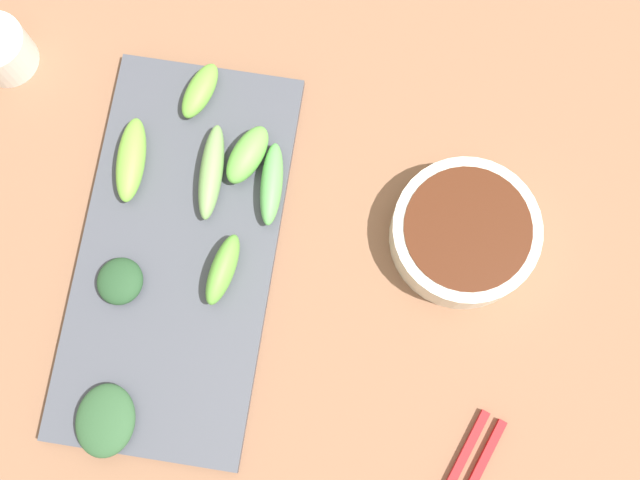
{
  "coord_description": "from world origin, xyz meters",
  "views": [
    {
      "loc": [
        -0.03,
        0.15,
        0.79
      ],
      "look_at": [
        -0.01,
        -0.01,
        0.05
      ],
      "focal_mm": 45.73,
      "sensor_mm": 36.0,
      "label": 1
    }
  ],
  "objects": [
    {
      "name": "broccoli_stalk_7",
      "position": [
        0.13,
        -0.14,
        0.04
      ],
      "size": [
        0.04,
        0.07,
        0.02
      ],
      "primitive_type": "ellipsoid",
      "rotation": [
        0.0,
        0.0,
        -0.29
      ],
      "color": "#6DB43F",
      "rests_on": "serving_plate"
    },
    {
      "name": "broccoli_stalk_0",
      "position": [
        0.18,
        -0.06,
        0.04
      ],
      "size": [
        0.03,
        0.09,
        0.02
      ],
      "primitive_type": "ellipsoid",
      "rotation": [
        0.0,
        0.0,
        0.07
      ],
      "color": "#77BC41",
      "rests_on": "serving_plate"
    },
    {
      "name": "broccoli_leafy_1",
      "position": [
        0.17,
        0.06,
        0.04
      ],
      "size": [
        0.05,
        0.05,
        0.02
      ],
      "primitive_type": "ellipsoid",
      "rotation": [
        0.0,
        0.0,
        -0.11
      ],
      "color": "#264A29",
      "rests_on": "serving_plate"
    },
    {
      "name": "broccoli_stalk_2",
      "position": [
        0.05,
        -0.06,
        0.04
      ],
      "size": [
        0.03,
        0.08,
        0.02
      ],
      "primitive_type": "ellipsoid",
      "rotation": [
        0.0,
        0.0,
        0.07
      ],
      "color": "#5FB159",
      "rests_on": "serving_plate"
    },
    {
      "name": "broccoli_leafy_5",
      "position": [
        0.16,
        0.18,
        0.04
      ],
      "size": [
        0.06,
        0.07,
        0.02
      ],
      "primitive_type": "ellipsoid",
      "rotation": [
        0.0,
        0.0,
        0.06
      ],
      "color": "#2E5431",
      "rests_on": "serving_plate"
    },
    {
      "name": "broccoli_stalk_3",
      "position": [
        0.07,
        -0.08,
        0.05
      ],
      "size": [
        0.05,
        0.07,
        0.03
      ],
      "primitive_type": "ellipsoid",
      "rotation": [
        0.0,
        0.0,
        -0.35
      ],
      "color": "#6CBC4C",
      "rests_on": "serving_plate"
    },
    {
      "name": "broccoli_stalk_4",
      "position": [
        0.08,
        0.03,
        0.05
      ],
      "size": [
        0.03,
        0.07,
        0.03
      ],
      "primitive_type": "ellipsoid",
      "rotation": [
        0.0,
        0.0,
        -0.17
      ],
      "color": "#66AD3F",
      "rests_on": "serving_plate"
    },
    {
      "name": "sauce_bowl",
      "position": [
        -0.14,
        -0.04,
        0.04
      ],
      "size": [
        0.14,
        0.14,
        0.04
      ],
      "color": "silver",
      "rests_on": "tabletop"
    },
    {
      "name": "tabletop",
      "position": [
        0.0,
        0.0,
        0.01
      ],
      "size": [
        2.1,
        2.1,
        0.02
      ],
      "primitive_type": "cube",
      "color": "#875D43",
      "rests_on": "ground"
    },
    {
      "name": "serving_plate",
      "position": [
        0.12,
        0.02,
        0.03
      ],
      "size": [
        0.18,
        0.38,
        0.01
      ],
      "primitive_type": "cube",
      "color": "#464952",
      "rests_on": "tabletop"
    },
    {
      "name": "broccoli_stalk_6",
      "position": [
        0.1,
        -0.06,
        0.04
      ],
      "size": [
        0.03,
        0.1,
        0.02
      ],
      "primitive_type": "ellipsoid",
      "rotation": [
        0.0,
        0.0,
        0.05
      ],
      "color": "#78A55B",
      "rests_on": "serving_plate"
    },
    {
      "name": "tea_cup",
      "position": [
        0.33,
        -0.15,
        0.04
      ],
      "size": [
        0.06,
        0.06,
        0.05
      ],
      "primitive_type": "cylinder",
      "color": "white",
      "rests_on": "tabletop"
    }
  ]
}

